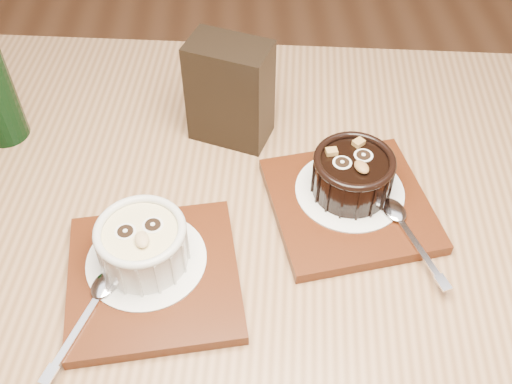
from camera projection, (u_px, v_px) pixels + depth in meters
table at (233, 290)px, 0.75m from camera, size 1.28×0.92×0.75m
tray_left at (154, 277)px, 0.64m from camera, size 0.20×0.20×0.01m
doily_left at (147, 260)px, 0.65m from camera, size 0.13×0.13×0.00m
ramekin_white at (143, 243)px, 0.62m from camera, size 0.10×0.10×0.06m
spoon_left at (87, 312)px, 0.60m from camera, size 0.07×0.13×0.01m
tray_right at (349, 205)px, 0.71m from camera, size 0.21×0.21×0.01m
doily_right at (350, 190)px, 0.71m from camera, size 0.13×0.13×0.00m
ramekin_dark at (353, 173)px, 0.69m from camera, size 0.09×0.09×0.06m
spoon_right at (409, 232)px, 0.67m from camera, size 0.07×0.14×0.01m
condiment_stand at (230, 92)px, 0.75m from camera, size 0.12×0.09×0.14m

